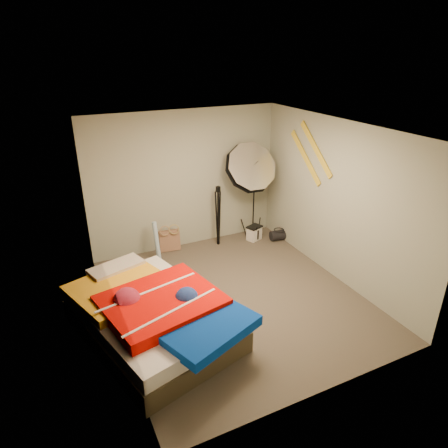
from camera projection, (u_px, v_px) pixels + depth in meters
floor at (235, 298)px, 5.99m from camera, size 4.00×4.00×0.00m
ceiling at (238, 130)px, 4.97m from camera, size 4.00×4.00×0.00m
wall_back at (185, 181)px, 7.12m from camera, size 3.50×0.00×3.50m
wall_front at (332, 297)px, 3.83m from camera, size 3.50×0.00×3.50m
wall_left at (107, 247)px, 4.79m from camera, size 0.00×4.00×4.00m
wall_right at (337, 202)px, 6.17m from camera, size 0.00×4.00×4.00m
tote_bag at (169, 240)px, 7.32m from camera, size 0.40×0.21×0.39m
wrapping_roll at (157, 241)px, 6.95m from camera, size 0.10×0.20×0.70m
camera_case at (254, 233)px, 7.73m from camera, size 0.31×0.27×0.26m
duffel_bag at (279, 235)px, 7.73m from camera, size 0.35×0.24×0.20m
wall_stripe_upper at (316, 149)px, 6.37m from camera, size 0.02×0.91×0.78m
wall_stripe_lower at (305, 158)px, 6.66m from camera, size 0.02×0.91×0.78m
bed at (153, 314)px, 5.10m from camera, size 2.09×2.56×0.64m
photo_umbrella at (249, 169)px, 7.17m from camera, size 1.19×0.91×2.00m
camera_tripod at (218, 212)px, 7.34m from camera, size 0.08×0.08×1.16m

